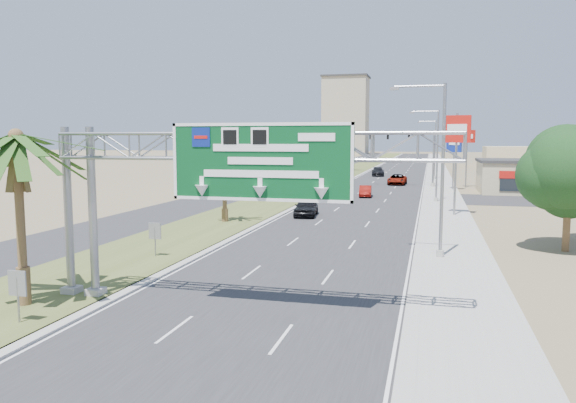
# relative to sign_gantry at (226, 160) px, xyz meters

# --- Properties ---
(road) EXTENTS (12.00, 300.00, 0.02)m
(road) POSITION_rel_sign_gantry_xyz_m (1.06, 100.07, -6.05)
(road) COLOR #28282B
(road) RESTS_ON ground
(sidewalk_right) EXTENTS (4.00, 300.00, 0.10)m
(sidewalk_right) POSITION_rel_sign_gantry_xyz_m (9.56, 100.07, -6.01)
(sidewalk_right) COLOR #9E9B93
(sidewalk_right) RESTS_ON ground
(median_grass) EXTENTS (7.00, 300.00, 0.12)m
(median_grass) POSITION_rel_sign_gantry_xyz_m (-8.94, 100.07, -6.00)
(median_grass) COLOR #485525
(median_grass) RESTS_ON ground
(opposing_road) EXTENTS (8.00, 300.00, 0.02)m
(opposing_road) POSITION_rel_sign_gantry_xyz_m (-15.94, 100.07, -6.05)
(opposing_road) COLOR #28282B
(opposing_road) RESTS_ON ground
(sign_gantry) EXTENTS (16.75, 1.24, 7.50)m
(sign_gantry) POSITION_rel_sign_gantry_xyz_m (0.00, 0.00, 0.00)
(sign_gantry) COLOR gray
(sign_gantry) RESTS_ON ground
(palm_near) EXTENTS (5.70, 5.70, 8.35)m
(palm_near) POSITION_rel_sign_gantry_xyz_m (-8.14, -1.93, 0.87)
(palm_near) COLOR brown
(palm_near) RESTS_ON ground
(palm_row_b) EXTENTS (3.99, 3.99, 5.95)m
(palm_row_b) POSITION_rel_sign_gantry_xyz_m (-8.44, 22.07, -1.16)
(palm_row_b) COLOR brown
(palm_row_b) RESTS_ON ground
(palm_row_c) EXTENTS (3.99, 3.99, 6.75)m
(palm_row_c) POSITION_rel_sign_gantry_xyz_m (-8.44, 38.07, -0.39)
(palm_row_c) COLOR brown
(palm_row_c) RESTS_ON ground
(palm_row_d) EXTENTS (3.99, 3.99, 5.45)m
(palm_row_d) POSITION_rel_sign_gantry_xyz_m (-8.44, 56.07, -1.64)
(palm_row_d) COLOR brown
(palm_row_d) RESTS_ON ground
(palm_row_e) EXTENTS (3.99, 3.99, 6.15)m
(palm_row_e) POSITION_rel_sign_gantry_xyz_m (-8.44, 75.07, -0.97)
(palm_row_e) COLOR brown
(palm_row_e) RESTS_ON ground
(palm_row_f) EXTENTS (3.99, 3.99, 5.75)m
(palm_row_f) POSITION_rel_sign_gantry_xyz_m (-8.44, 100.07, -1.35)
(palm_row_f) COLOR brown
(palm_row_f) RESTS_ON ground
(streetlight_near) EXTENTS (3.27, 0.44, 10.00)m
(streetlight_near) POSITION_rel_sign_gantry_xyz_m (8.36, 12.07, -1.36)
(streetlight_near) COLOR gray
(streetlight_near) RESTS_ON ground
(streetlight_mid) EXTENTS (3.27, 0.44, 10.00)m
(streetlight_mid) POSITION_rel_sign_gantry_xyz_m (8.36, 42.07, -1.36)
(streetlight_mid) COLOR gray
(streetlight_mid) RESTS_ON ground
(streetlight_far) EXTENTS (3.27, 0.44, 10.00)m
(streetlight_far) POSITION_rel_sign_gantry_xyz_m (8.36, 78.07, -1.36)
(streetlight_far) COLOR gray
(streetlight_far) RESTS_ON ground
(signal_mast) EXTENTS (10.28, 0.71, 8.00)m
(signal_mast) POSITION_rel_sign_gantry_xyz_m (6.23, 62.05, -1.21)
(signal_mast) COLOR gray
(signal_mast) RESTS_ON ground
(store_building) EXTENTS (18.00, 10.00, 4.00)m
(store_building) POSITION_rel_sign_gantry_xyz_m (23.06, 56.07, -4.06)
(store_building) COLOR tan
(store_building) RESTS_ON ground
(oak_near) EXTENTS (4.50, 4.50, 6.80)m
(oak_near) POSITION_rel_sign_gantry_xyz_m (16.06, 16.07, -1.53)
(oak_near) COLOR brown
(oak_near) RESTS_ON ground
(median_signback_a) EXTENTS (0.75, 0.08, 2.08)m
(median_signback_a) POSITION_rel_sign_gantry_xyz_m (-6.74, -3.93, -4.61)
(median_signback_a) COLOR gray
(median_signback_a) RESTS_ON ground
(median_signback_b) EXTENTS (0.75, 0.08, 2.08)m
(median_signback_b) POSITION_rel_sign_gantry_xyz_m (-7.44, 8.07, -4.61)
(median_signback_b) COLOR gray
(median_signback_b) RESTS_ON ground
(tower_distant) EXTENTS (20.00, 16.00, 35.00)m
(tower_distant) POSITION_rel_sign_gantry_xyz_m (-30.94, 240.07, 11.44)
(tower_distant) COLOR tan
(tower_distant) RESTS_ON ground
(building_distant_left) EXTENTS (24.00, 14.00, 6.00)m
(building_distant_left) POSITION_rel_sign_gantry_xyz_m (-43.94, 150.07, -3.06)
(building_distant_left) COLOR tan
(building_distant_left) RESTS_ON ground
(building_distant_right) EXTENTS (20.00, 12.00, 5.00)m
(building_distant_right) POSITION_rel_sign_gantry_xyz_m (31.06, 130.07, -3.56)
(building_distant_right) COLOR tan
(building_distant_right) RESTS_ON ground
(car_left_lane) EXTENTS (2.37, 4.89, 1.61)m
(car_left_lane) POSITION_rel_sign_gantry_xyz_m (-2.82, 27.67, -5.25)
(car_left_lane) COLOR black
(car_left_lane) RESTS_ON ground
(car_mid_lane) EXTENTS (1.74, 4.15, 1.33)m
(car_mid_lane) POSITION_rel_sign_gantry_xyz_m (0.43, 45.81, -5.39)
(car_mid_lane) COLOR maroon
(car_mid_lane) RESTS_ON ground
(car_right_lane) EXTENTS (2.76, 5.67, 1.55)m
(car_right_lane) POSITION_rel_sign_gantry_xyz_m (3.06, 64.85, -5.28)
(car_right_lane) COLOR gray
(car_right_lane) RESTS_ON ground
(car_far) EXTENTS (2.84, 5.77, 1.61)m
(car_far) POSITION_rel_sign_gantry_xyz_m (-1.61, 84.30, -5.25)
(car_far) COLOR black
(car_far) RESTS_ON ground
(pole_sign_red_near) EXTENTS (2.42, 0.70, 9.16)m
(pole_sign_red_near) POSITION_rel_sign_gantry_xyz_m (10.06, 31.20, 1.16)
(pole_sign_red_near) COLOR gray
(pole_sign_red_near) RESTS_ON ground
(pole_sign_blue) EXTENTS (1.99, 0.93, 8.31)m
(pole_sign_blue) POSITION_rel_sign_gantry_xyz_m (10.87, 57.68, 0.18)
(pole_sign_blue) COLOR gray
(pole_sign_blue) RESTS_ON ground
(pole_sign_red_far) EXTENTS (2.21, 0.78, 8.35)m
(pole_sign_red_far) POSITION_rel_sign_gantry_xyz_m (12.80, 62.50, 0.53)
(pole_sign_red_far) COLOR gray
(pole_sign_red_far) RESTS_ON ground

